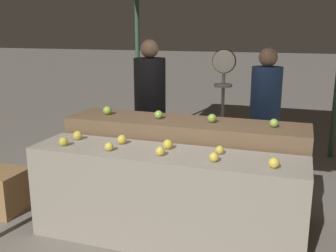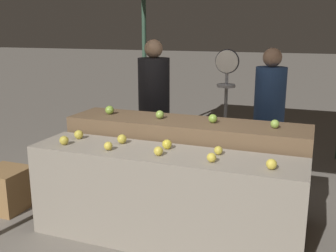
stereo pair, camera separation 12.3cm
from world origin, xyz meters
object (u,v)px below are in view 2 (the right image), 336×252
object	(u,v)px
person_customer_left	(154,99)
wooden_crate_side	(6,189)
person_vendor_at_scale	(269,108)
produce_scale	(226,91)

from	to	relation	value
person_customer_left	wooden_crate_side	bearing A→B (deg)	53.87
person_vendor_at_scale	person_customer_left	world-z (taller)	person_customer_left
person_vendor_at_scale	wooden_crate_side	xyz separation A→B (m)	(-2.43, -1.62, -0.72)
produce_scale	person_customer_left	bearing A→B (deg)	165.67
produce_scale	person_vendor_at_scale	world-z (taller)	person_vendor_at_scale
person_vendor_at_scale	person_customer_left	size ratio (longest dim) A/B	0.95
produce_scale	person_vendor_at_scale	xyz separation A→B (m)	(0.43, 0.35, -0.23)
produce_scale	person_customer_left	world-z (taller)	person_customer_left
person_vendor_at_scale	wooden_crate_side	size ratio (longest dim) A/B	3.80
person_customer_left	wooden_crate_side	size ratio (longest dim) A/B	4.00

